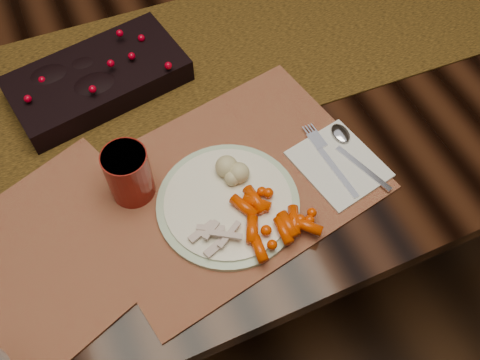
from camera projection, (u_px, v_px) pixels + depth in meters
name	position (u px, v px, depth m)	size (l,w,h in m)	color
floor	(209.00, 243.00, 1.68)	(5.00, 5.00, 0.00)	black
dining_table	(202.00, 180.00, 1.36)	(1.80, 1.00, 0.75)	black
table_runner	(164.00, 72.00, 1.05)	(1.87, 0.38, 0.00)	#542E10
centerpiece	(97.00, 76.00, 1.00)	(0.32, 0.17, 0.06)	black
placemat_main	(230.00, 183.00, 0.92)	(0.47, 0.34, 0.00)	#89624E
placemat_second	(30.00, 272.00, 0.83)	(0.42, 0.31, 0.00)	brown
dinner_plate	(228.00, 203.00, 0.88)	(0.24, 0.24, 0.01)	#EEE8CB
baby_carrots	(269.00, 219.00, 0.85)	(0.12, 0.10, 0.02)	#CD3500
mashed_potatoes	(224.00, 170.00, 0.89)	(0.08, 0.07, 0.04)	#E5CD82
turkey_shreds	(217.00, 234.00, 0.84)	(0.08, 0.07, 0.02)	#BBA190
napkin	(339.00, 164.00, 0.93)	(0.13, 0.15, 0.01)	silver
fork	(332.00, 164.00, 0.93)	(0.02, 0.15, 0.00)	silver
spoon	(356.00, 157.00, 0.93)	(0.03, 0.15, 0.00)	#ADADBD
red_cup	(129.00, 174.00, 0.86)	(0.07, 0.07, 0.10)	maroon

